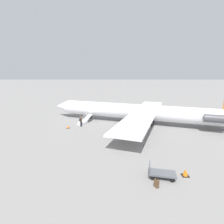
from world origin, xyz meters
name	(u,v)px	position (x,y,z in m)	size (l,w,h in m)	color
ground_plane	(136,123)	(0.00, 0.00, 0.00)	(600.00, 600.00, 0.00)	gray
airplane_main	(142,112)	(-0.96, 0.33, 2.09)	(33.66, 26.37, 7.02)	white
boarding_stairs	(84,122)	(9.28, 0.92, 0.38)	(2.25, 4.13, 1.73)	silver
passenger	(81,121)	(9.41, 2.47, 1.00)	(0.43, 0.57, 1.74)	#23232D
luggage_cart	(161,173)	(-0.18, 17.22, 0.46)	(2.37, 1.49, 1.22)	#595B60
suitcase	(157,183)	(0.45, 18.50, 0.33)	(0.39, 0.42, 0.88)	brown
traffic_cone_near_stairs	(68,127)	(11.33, 3.48, 0.26)	(0.51, 0.51, 0.56)	black
traffic_cone_near_cart	(185,173)	(-2.39, 16.87, 0.30)	(0.59, 0.59, 0.65)	black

